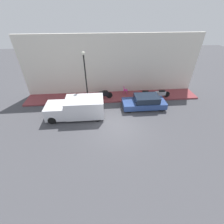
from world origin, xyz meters
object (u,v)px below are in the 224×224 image
at_px(delivery_van, 76,108).
at_px(motorcycle_red, 144,94).
at_px(streetlamp, 85,73).
at_px(cafe_chair, 125,90).
at_px(scooter_silver, 160,94).
at_px(parked_car, 145,102).
at_px(motorcycle_black, 104,94).

height_order(delivery_van, motorcycle_red, delivery_van).
height_order(streetlamp, cafe_chair, streetlamp).
bearing_deg(motorcycle_red, scooter_silver, -90.19).
height_order(delivery_van, cafe_chair, delivery_van).
xyz_separation_m(parked_car, delivery_van, (-0.93, 6.43, 0.29)).
height_order(motorcycle_red, motorcycle_black, motorcycle_black).
relative_size(motorcycle_black, scooter_silver, 0.86).
bearing_deg(parked_car, motorcycle_black, 63.99).
bearing_deg(parked_car, delivery_van, 98.26).
xyz_separation_m(delivery_van, cafe_chair, (3.57, -4.90, -0.23)).
bearing_deg(scooter_silver, delivery_van, 106.39).
distance_m(scooter_silver, streetlamp, 8.12).
xyz_separation_m(parked_car, streetlamp, (1.48, 5.56, 2.59)).
height_order(parked_car, scooter_silver, parked_car).
height_order(delivery_van, streetlamp, streetlamp).
bearing_deg(motorcycle_black, cafe_chair, -72.63).
xyz_separation_m(motorcycle_black, cafe_chair, (0.74, -2.35, 0.07)).
bearing_deg(streetlamp, motorcycle_black, -76.05).
bearing_deg(parked_car, motorcycle_red, -12.26).
bearing_deg(motorcycle_red, parked_car, 167.74).
xyz_separation_m(motorcycle_red, streetlamp, (-0.11, 5.90, 2.60)).
height_order(parked_car, streetlamp, streetlamp).
bearing_deg(motorcycle_red, cafe_chair, 60.95).
xyz_separation_m(motorcycle_black, scooter_silver, (-0.31, -6.02, -0.01)).
bearing_deg(delivery_van, parked_car, -81.74).
bearing_deg(streetlamp, parked_car, -104.90).
distance_m(delivery_van, streetlamp, 3.44).
distance_m(delivery_van, scooter_silver, 8.93).
bearing_deg(parked_car, cafe_chair, 30.14).
distance_m(parked_car, cafe_chair, 3.04).
bearing_deg(scooter_silver, parked_car, 126.60).
xyz_separation_m(scooter_silver, streetlamp, (-0.11, 7.69, 2.60)).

